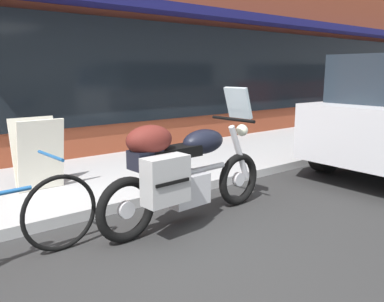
{
  "coord_description": "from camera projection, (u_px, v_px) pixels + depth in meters",
  "views": [
    {
      "loc": [
        -1.8,
        -2.52,
        1.57
      ],
      "look_at": [
        0.89,
        0.78,
        0.7
      ],
      "focal_mm": 37.0,
      "sensor_mm": 36.0,
      "label": 1
    }
  ],
  "objects": [
    {
      "name": "ground_plane",
      "position": [
        169.0,
        259.0,
        3.34
      ],
      "size": [
        80.0,
        80.0,
        0.0
      ],
      "primitive_type": "plane",
      "color": "#2C2C2C"
    },
    {
      "name": "storefront_building",
      "position": [
        256.0,
        9.0,
        9.02
      ],
      "size": [
        18.67,
        0.9,
        6.0
      ],
      "color": "brown",
      "rests_on": "ground_plane"
    },
    {
      "name": "sidewalk_curb",
      "position": [
        382.0,
        127.0,
        10.81
      ],
      "size": [
        30.0,
        2.48,
        0.12
      ],
      "color": "#AEAEAE",
      "rests_on": "ground_plane"
    },
    {
      "name": "touring_motorcycle",
      "position": [
        182.0,
        169.0,
        3.98
      ],
      "size": [
        2.18,
        0.74,
        1.39
      ],
      "color": "black",
      "rests_on": "ground_plane"
    },
    {
      "name": "sandwich_board_sign",
      "position": [
        38.0,
        154.0,
        4.85
      ],
      "size": [
        0.55,
        0.4,
        0.88
      ],
      "color": "silver",
      "rests_on": "sidewalk_curb"
    }
  ]
}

